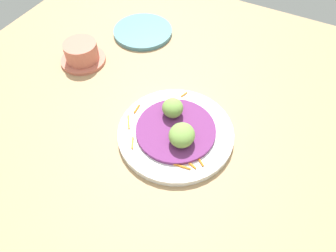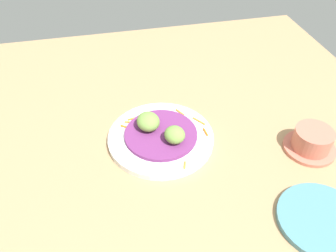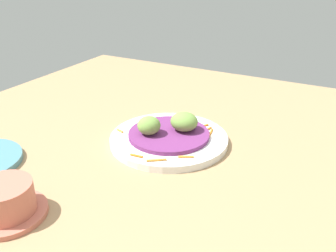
{
  "view_description": "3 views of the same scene",
  "coord_description": "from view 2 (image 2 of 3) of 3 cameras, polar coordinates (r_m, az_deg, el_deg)",
  "views": [
    {
      "loc": [
        20.75,
        -34.55,
        53.85
      ],
      "look_at": [
        2.71,
        -0.44,
        4.59
      ],
      "focal_mm": 33.48,
      "sensor_mm": 36.0,
      "label": 1
    },
    {
      "loc": [
        14.59,
        53.36,
        55.0
      ],
      "look_at": [
        2.44,
        -0.84,
        5.14
      ],
      "focal_mm": 36.06,
      "sensor_mm": 36.0,
      "label": 2
    },
    {
      "loc": [
        -52.91,
        -30.25,
        36.22
      ],
      "look_at": [
        4.95,
        0.57,
        5.21
      ],
      "focal_mm": 38.81,
      "sensor_mm": 36.0,
      "label": 3
    }
  ],
  "objects": [
    {
      "name": "table_surface",
      "position": [
        0.77,
        1.9,
        -2.42
      ],
      "size": [
        110.0,
        110.0,
        2.0
      ],
      "primitive_type": "cube",
      "color": "tan",
      "rests_on": "ground"
    },
    {
      "name": "main_plate",
      "position": [
        0.75,
        -1.13,
        -2.24
      ],
      "size": [
        23.55,
        23.55,
        1.4
      ],
      "primitive_type": "cylinder",
      "color": "white",
      "rests_on": "table_surface"
    },
    {
      "name": "cabbage_bed",
      "position": [
        0.74,
        -1.14,
        -1.63
      ],
      "size": [
        16.14,
        16.14,
        0.81
      ],
      "primitive_type": "cylinder",
      "color": "#702D6B",
      "rests_on": "main_plate"
    },
    {
      "name": "carrot_garnish",
      "position": [
        0.77,
        -0.68,
        0.15
      ],
      "size": [
        19.2,
        18.74,
        0.4
      ],
      "color": "orange",
      "rests_on": "main_plate"
    },
    {
      "name": "guac_scoop_left",
      "position": [
        0.74,
        -3.37,
        0.76
      ],
      "size": [
        6.16,
        6.52,
        3.76
      ],
      "primitive_type": "ellipsoid",
      "rotation": [
        0.0,
        0.0,
        4.95
      ],
      "color": "#759E47",
      "rests_on": "cabbage_bed"
    },
    {
      "name": "guac_scoop_center",
      "position": [
        0.71,
        1.13,
        -1.49
      ],
      "size": [
        6.09,
        6.16,
        3.63
      ],
      "primitive_type": "ellipsoid",
      "rotation": [
        0.0,
        0.0,
        2.14
      ],
      "color": "#759E47",
      "rests_on": "cabbage_bed"
    },
    {
      "name": "side_plate_small",
      "position": [
        0.68,
        24.6,
        -14.27
      ],
      "size": [
        15.92,
        15.92,
        1.1
      ],
      "primitive_type": "cylinder",
      "color": "teal",
      "rests_on": "table_surface"
    },
    {
      "name": "terracotta_bowl",
      "position": [
        0.78,
        23.1,
        -2.38
      ],
      "size": [
        11.09,
        11.09,
        5.29
      ],
      "color": "#C66B56",
      "rests_on": "table_surface"
    }
  ]
}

